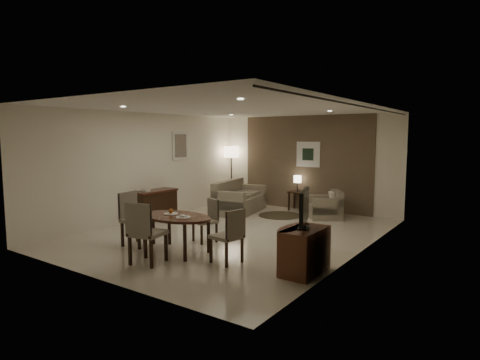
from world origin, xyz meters
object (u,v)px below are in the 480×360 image
Objects in this scene: chair_left at (138,219)px; chair_right at (226,236)px; tv_cabinet at (305,251)px; side_table at (297,201)px; armchair at (325,204)px; chair_far at (205,221)px; console_desk at (155,205)px; chair_near at (148,232)px; floor_lamp at (231,175)px; sofa at (240,197)px; dining_table at (177,234)px.

chair_right is at bearing -93.95° from chair_left.
tv_cabinet is 5.36m from side_table.
armchair is (-0.10, 4.39, -0.10)m from chair_right.
side_table is at bearing 111.27° from chair_far.
chair_left reaches higher than tv_cabinet.
chair_left reaches higher than armchair.
console_desk is 1.48× the size of armchair.
chair_near is 6.21m from floor_lamp.
chair_left is at bearing -112.46° from chair_far.
chair_near reaches higher than sofa.
side_table is at bearing -100.26° from chair_near.
chair_left is (-0.94, -0.09, 0.18)m from dining_table.
tv_cabinet is at bearing -17.05° from console_desk.
chair_near is 4.82m from sofa.
chair_far reaches higher than dining_table.
armchair is (2.30, 0.53, -0.07)m from sofa.
dining_table is 4.10m from sofa.
chair_far is at bearing 167.34° from tv_cabinet.
side_table is (0.83, 5.14, -0.24)m from chair_left.
chair_left reaches higher than chair_right.
chair_far is 1.31m from chair_left.
sofa is at bearing -135.81° from side_table.
chair_far is (-0.11, 1.60, -0.10)m from chair_near.
chair_right reaches higher than sofa.
floor_lamp is at bearing 135.79° from tv_cabinet.
dining_table is at bearing -97.47° from chair_near.
floor_lamp is at bearing -133.61° from armchair.
chair_far reaches higher than console_desk.
floor_lamp reaches higher than armchair.
dining_table is 5.54m from floor_lamp.
dining_table is 5.05m from side_table.
floor_lamp is (-3.49, 4.93, 0.44)m from chair_right.
console_desk is 0.83× the size of dining_table.
sofa is (-3.71, 3.58, 0.09)m from tv_cabinet.
console_desk is 2.19× the size of side_table.
chair_right is 0.50× the size of sofa.
chair_near reaches higher than console_desk.
chair_near is at bearing -45.14° from console_desk.
dining_table is (2.48, -1.81, -0.04)m from console_desk.
tv_cabinet is at bearing 110.66° from chair_right.
chair_right reaches higher than chair_far.
chair_near is 1.31m from chair_right.
chair_right is at bearing -54.75° from floor_lamp.
sofa is at bearing 132.81° from chair_far.
tv_cabinet is 1.33m from chair_right.
sofa reaches higher than dining_table.
dining_table is at bearing -92.05° from chair_left.
chair_far is at bearing -51.14° from armchair.
chair_near is 1.14× the size of chair_right.
side_table is at bearing 91.22° from dining_table.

